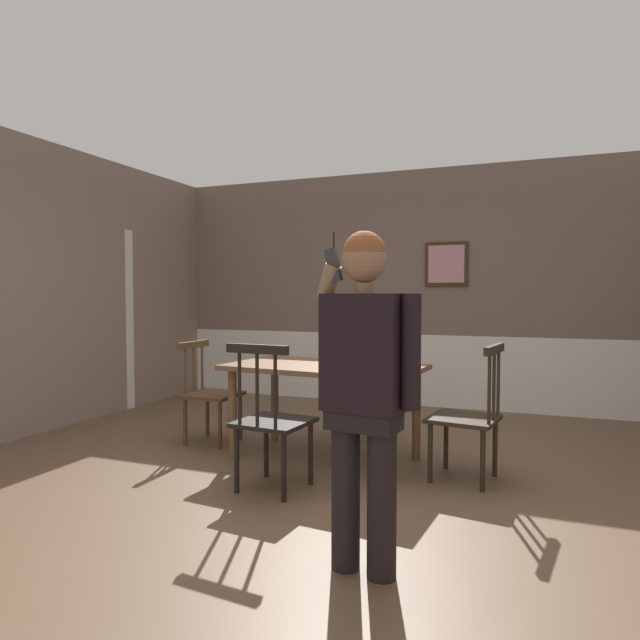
# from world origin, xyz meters

# --- Properties ---
(ground_plane) EXTENTS (6.80, 6.80, 0.00)m
(ground_plane) POSITION_xyz_m (0.00, 0.00, 0.00)
(ground_plane) COLOR brown
(room_back_partition) EXTENTS (6.17, 0.17, 2.84)m
(room_back_partition) POSITION_xyz_m (0.00, 3.09, 1.37)
(room_back_partition) COLOR #756056
(room_back_partition) RESTS_ON ground_plane
(room_left_partition) EXTENTS (0.13, 6.18, 2.84)m
(room_left_partition) POSITION_xyz_m (-3.09, 0.01, 1.42)
(room_left_partition) COLOR gray
(room_left_partition) RESTS_ON ground_plane
(dining_table) EXTENTS (1.62, 1.00, 0.77)m
(dining_table) POSITION_xyz_m (-0.16, 0.57, 0.67)
(dining_table) COLOR brown
(dining_table) RESTS_ON ground_plane
(chair_near_window) EXTENTS (0.44, 0.44, 0.92)m
(chair_near_window) POSITION_xyz_m (-1.32, 0.67, 0.46)
(chair_near_window) COLOR #513823
(chair_near_window) RESTS_ON ground_plane
(chair_by_doorway) EXTENTS (0.53, 0.53, 0.99)m
(chair_by_doorway) POSITION_xyz_m (0.99, 0.46, 0.47)
(chair_by_doorway) COLOR #2D2319
(chair_by_doorway) RESTS_ON ground_plane
(chair_at_table_head) EXTENTS (0.47, 0.47, 0.94)m
(chair_at_table_head) POSITION_xyz_m (-0.08, 1.38, 0.47)
(chair_at_table_head) COLOR #2D2319
(chair_at_table_head) RESTS_ON ground_plane
(chair_opposite_corner) EXTENTS (0.50, 0.50, 1.02)m
(chair_opposite_corner) POSITION_xyz_m (-0.24, -0.25, 0.49)
(chair_opposite_corner) COLOR black
(chair_opposite_corner) RESTS_ON ground_plane
(person_figure) EXTENTS (0.54, 0.26, 1.64)m
(person_figure) POSITION_xyz_m (0.68, -1.10, 0.93)
(person_figure) COLOR black
(person_figure) RESTS_ON ground_plane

